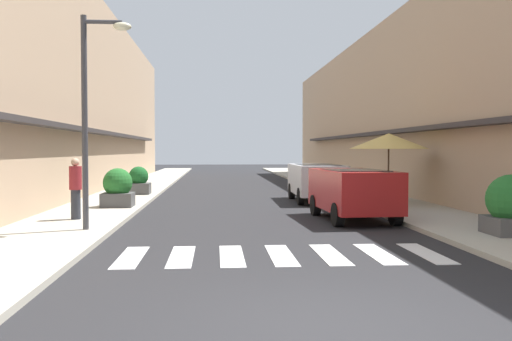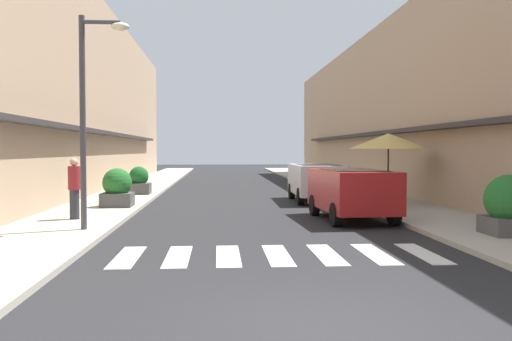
# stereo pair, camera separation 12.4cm
# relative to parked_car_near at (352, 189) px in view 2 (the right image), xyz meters

# --- Properties ---
(ground_plane) EXTENTS (105.73, 105.73, 0.00)m
(ground_plane) POSITION_rel_parked_car_near_xyz_m (-2.69, 9.64, -0.92)
(ground_plane) COLOR #232326
(sidewalk_left) EXTENTS (2.78, 67.29, 0.12)m
(sidewalk_left) POSITION_rel_parked_car_near_xyz_m (-7.83, 9.64, -0.86)
(sidewalk_left) COLOR #ADA899
(sidewalk_left) RESTS_ON ground_plane
(sidewalk_right) EXTENTS (2.78, 67.29, 0.12)m
(sidewalk_right) POSITION_rel_parked_car_near_xyz_m (2.44, 9.64, -0.86)
(sidewalk_right) COLOR #ADA899
(sidewalk_right) RESTS_ON ground_plane
(building_row_left) EXTENTS (5.50, 45.26, 9.12)m
(building_row_left) POSITION_rel_parked_car_near_xyz_m (-11.71, 11.04, 3.64)
(building_row_left) COLOR tan
(building_row_left) RESTS_ON ground_plane
(building_row_right) EXTENTS (5.50, 45.26, 8.03)m
(building_row_right) POSITION_rel_parked_car_near_xyz_m (6.33, 11.04, 3.10)
(building_row_right) COLOR tan
(building_row_right) RESTS_ON ground_plane
(crosswalk) EXTENTS (6.15, 2.20, 0.01)m
(crosswalk) POSITION_rel_parked_car_near_xyz_m (-2.69, -5.17, -0.91)
(crosswalk) COLOR silver
(crosswalk) RESTS_ON ground_plane
(parked_car_near) EXTENTS (1.96, 3.99, 1.47)m
(parked_car_near) POSITION_rel_parked_car_near_xyz_m (0.00, 0.00, 0.00)
(parked_car_near) COLOR maroon
(parked_car_near) RESTS_ON ground_plane
(parked_car_mid) EXTENTS (1.86, 4.22, 1.47)m
(parked_car_mid) POSITION_rel_parked_car_near_xyz_m (-0.00, 5.85, 0.00)
(parked_car_mid) COLOR silver
(parked_car_mid) RESTS_ON ground_plane
(street_lamp) EXTENTS (1.19, 0.28, 5.10)m
(street_lamp) POSITION_rel_parked_car_near_xyz_m (-6.86, -2.16, 2.33)
(street_lamp) COLOR #38383D
(street_lamp) RESTS_ON sidewalk_left
(cafe_umbrella) EXTENTS (2.77, 2.77, 2.50)m
(cafe_umbrella) POSITION_rel_parked_car_near_xyz_m (2.18, 3.63, 1.41)
(cafe_umbrella) COLOR #262626
(cafe_umbrella) RESTS_ON sidewalk_right
(planter_corner) EXTENTS (1.13, 1.13, 1.36)m
(planter_corner) POSITION_rel_parked_car_near_xyz_m (2.72, -3.67, -0.14)
(planter_corner) COLOR #4C4C4C
(planter_corner) RESTS_ON sidewalk_right
(planter_midblock) EXTENTS (1.02, 1.02, 1.30)m
(planter_midblock) POSITION_rel_parked_car_near_xyz_m (-7.23, 3.28, -0.19)
(planter_midblock) COLOR #4C4C4C
(planter_midblock) RESTS_ON sidewalk_left
(planter_far) EXTENTS (0.99, 0.99, 1.20)m
(planter_far) POSITION_rel_parked_car_near_xyz_m (-7.26, 8.68, -0.26)
(planter_far) COLOR #4C4C4C
(planter_far) RESTS_ON sidewalk_left
(pedestrian_walking_near) EXTENTS (0.34, 0.34, 1.68)m
(pedestrian_walking_near) POSITION_rel_parked_car_near_xyz_m (-7.79, -0.12, 0.09)
(pedestrian_walking_near) COLOR #282B33
(pedestrian_walking_near) RESTS_ON sidewalk_left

